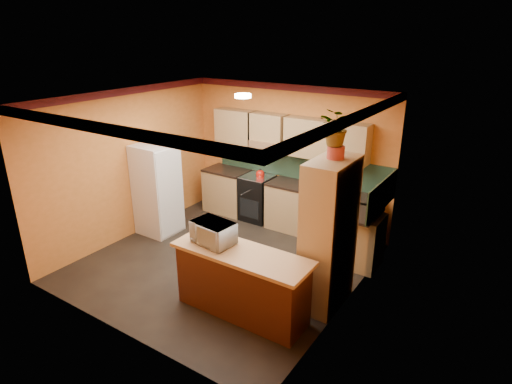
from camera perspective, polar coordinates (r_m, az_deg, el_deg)
room_shell at (r=6.62m, az=-3.16°, el=7.44°), size 4.24×4.24×2.72m
base_cabinets_back at (r=8.30m, az=3.80°, el=-1.74°), size 3.65×0.60×0.88m
countertop_back at (r=8.14m, az=3.87°, el=1.25°), size 3.65×0.62×0.04m
stove at (r=8.60m, az=0.18°, el=-0.78°), size 0.58×0.58×0.91m
kettle at (r=8.32m, az=0.57°, el=2.47°), size 0.20×0.20×0.18m
sink at (r=7.80m, az=8.83°, el=0.44°), size 0.48×0.40×0.03m
base_cabinets_right at (r=7.16m, az=13.15°, el=-6.13°), size 0.60×0.80×0.88m
countertop_right at (r=6.97m, az=13.45°, el=-2.75°), size 0.62×0.80×0.04m
fridge at (r=8.13m, az=-13.04°, el=0.34°), size 0.68×0.66×1.70m
pantry at (r=5.82m, az=9.67°, el=-5.66°), size 0.48×0.90×2.10m
fern_pot at (r=5.46m, az=10.59°, el=5.22°), size 0.22×0.22×0.16m
fern at (r=5.39m, az=10.81°, el=8.46°), size 0.53×0.50×0.47m
breakfast_bar at (r=5.83m, az=-1.92°, el=-12.22°), size 1.80×0.55×0.88m
bar_top at (r=5.59m, az=-1.98°, el=-8.22°), size 1.90×0.65×0.05m
microwave at (r=5.75m, az=-5.75°, el=-5.41°), size 0.60×0.44×0.31m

